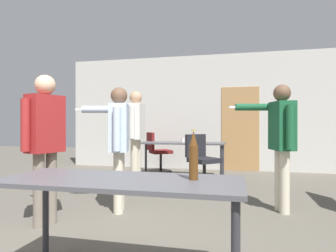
% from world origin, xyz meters
% --- Properties ---
extents(back_wall, '(6.74, 0.12, 2.88)m').
position_xyz_m(back_wall, '(0.02, 6.08, 1.43)').
color(back_wall, beige).
rests_on(back_wall, ground_plane).
extents(conference_table_near, '(1.66, 0.66, 0.75)m').
position_xyz_m(conference_table_near, '(0.28, 0.40, 0.66)').
color(conference_table_near, '#4C4C51').
rests_on(conference_table_near, ground_plane).
extents(conference_table_far, '(1.86, 0.71, 0.75)m').
position_xyz_m(conference_table_far, '(-0.14, 4.76, 0.67)').
color(conference_table_far, '#4C4C51').
rests_on(conference_table_far, ground_plane).
extents(person_left_plaid, '(0.85, 0.69, 1.75)m').
position_xyz_m(person_left_plaid, '(-0.84, 3.85, 1.05)').
color(person_left_plaid, beige).
rests_on(person_left_plaid, ground_plane).
extents(person_center_tall, '(0.83, 0.57, 1.63)m').
position_xyz_m(person_center_tall, '(1.60, 2.57, 0.99)').
color(person_center_tall, beige).
rests_on(person_center_tall, ground_plane).
extents(person_far_watching, '(0.83, 0.57, 1.60)m').
position_xyz_m(person_far_watching, '(-0.44, 2.09, 0.97)').
color(person_far_watching, beige).
rests_on(person_far_watching, ground_plane).
extents(person_near_casual, '(0.71, 0.71, 1.67)m').
position_xyz_m(person_near_casual, '(-1.04, 1.42, 1.02)').
color(person_near_casual, slate).
rests_on(person_near_casual, ground_plane).
extents(office_chair_mid_tucked, '(0.68, 0.66, 0.94)m').
position_xyz_m(office_chair_mid_tucked, '(-0.81, 5.36, 0.44)').
color(office_chair_mid_tucked, black).
rests_on(office_chair_mid_tucked, ground_plane).
extents(office_chair_side_rolled, '(0.68, 0.69, 0.94)m').
position_xyz_m(office_chair_side_rolled, '(0.41, 3.92, 0.45)').
color(office_chair_side_rolled, black).
rests_on(office_chair_side_rolled, ground_plane).
extents(beer_bottle, '(0.06, 0.06, 0.34)m').
position_xyz_m(beer_bottle, '(0.78, 0.48, 0.90)').
color(beer_bottle, '#563314').
rests_on(beer_bottle, conference_table_near).
extents(drink_cup, '(0.07, 0.07, 0.09)m').
position_xyz_m(drink_cup, '(-0.10, 4.80, 0.79)').
color(drink_cup, silver).
rests_on(drink_cup, conference_table_far).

